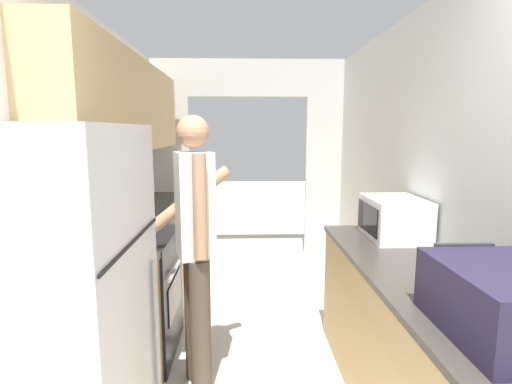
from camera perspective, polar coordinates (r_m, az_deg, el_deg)
wall_left at (r=2.98m, az=-23.17°, el=5.35°), size 0.38×6.63×2.50m
wall_right at (r=2.69m, az=26.71°, el=-0.37°), size 0.06×6.63×2.50m
wall_far_with_doorway at (r=5.08m, az=-1.16°, el=6.43°), size 2.78×0.06×2.50m
counter_left at (r=3.93m, az=-14.11°, el=-9.11°), size 0.62×2.88×0.89m
counter_right at (r=2.54m, az=21.83°, el=-19.82°), size 0.62×2.08×0.89m
refrigerator at (r=1.93m, az=-26.96°, el=-16.90°), size 0.71×0.83×1.66m
range_oven at (r=3.14m, az=-17.37°, el=-13.83°), size 0.66×0.74×1.03m
person at (r=2.51m, az=-8.61°, el=-7.54°), size 0.55×0.45×1.72m
suitcase at (r=1.76m, az=32.04°, el=-13.16°), size 0.43×0.59×0.27m
microwave at (r=2.95m, az=19.10°, el=-3.56°), size 0.37×0.50×0.28m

